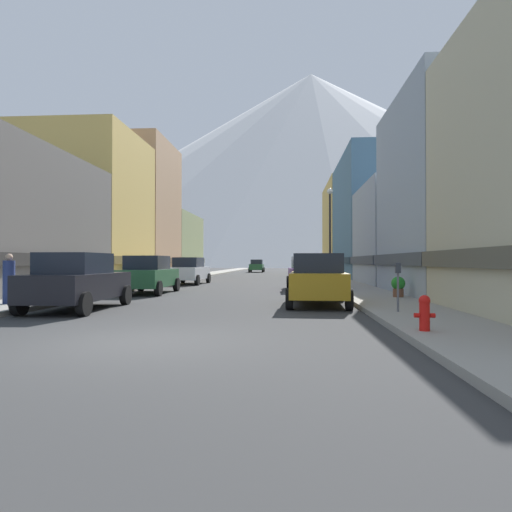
# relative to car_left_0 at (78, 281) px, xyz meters

# --- Properties ---
(ground_plane) EXTENTS (400.00, 400.00, 0.00)m
(ground_plane) POSITION_rel_car_left_0_xyz_m (3.80, -5.29, -0.90)
(ground_plane) COLOR #343434
(sidewalk_left) EXTENTS (2.50, 100.00, 0.15)m
(sidewalk_left) POSITION_rel_car_left_0_xyz_m (-2.45, 29.71, -0.82)
(sidewalk_left) COLOR gray
(sidewalk_left) RESTS_ON ground
(sidewalk_right) EXTENTS (2.50, 100.00, 0.15)m
(sidewalk_right) POSITION_rel_car_left_0_xyz_m (10.05, 29.71, -0.82)
(sidewalk_right) COLOR gray
(sidewalk_right) RESTS_ON ground
(storefront_left_1) EXTENTS (6.76, 10.34, 6.62)m
(storefront_left_1) POSITION_rel_car_left_0_xyz_m (-6.93, 6.53, 2.29)
(storefront_left_1) COLOR #66605B
(storefront_left_1) RESTS_ON ground
(storefront_left_2) EXTENTS (9.78, 8.38, 10.18)m
(storefront_left_2) POSITION_rel_car_left_0_xyz_m (-8.44, 15.98, 4.02)
(storefront_left_2) COLOR #D8B259
(storefront_left_2) RESTS_ON ground
(storefront_left_3) EXTENTS (9.06, 8.44, 11.94)m
(storefront_left_3) POSITION_rel_car_left_0_xyz_m (-8.08, 24.61, 4.89)
(storefront_left_3) COLOR tan
(storefront_left_3) RESTS_ON ground
(storefront_left_4) EXTENTS (9.43, 11.03, 6.67)m
(storefront_left_4) POSITION_rel_car_left_0_xyz_m (-8.26, 34.47, 2.31)
(storefront_left_4) COLOR #8C9966
(storefront_left_4) RESTS_ON ground
(storefront_right_1) EXTENTS (9.65, 8.43, 8.77)m
(storefront_right_1) POSITION_rel_car_left_0_xyz_m (15.97, 6.42, 3.33)
(storefront_right_1) COLOR #99A5B2
(storefront_right_1) RESTS_ON ground
(storefront_right_2) EXTENTS (7.55, 8.62, 6.35)m
(storefront_right_2) POSITION_rel_car_left_0_xyz_m (14.93, 15.26, 2.16)
(storefront_right_2) COLOR #99A5B2
(storefront_right_2) RESTS_ON ground
(storefront_right_3) EXTENTS (6.95, 14.00, 10.77)m
(storefront_right_3) POSITION_rel_car_left_0_xyz_m (14.62, 26.94, 4.31)
(storefront_right_3) COLOR slate
(storefront_right_3) RESTS_ON ground
(storefront_right_4) EXTENTS (8.85, 13.66, 10.97)m
(storefront_right_4) POSITION_rel_car_left_0_xyz_m (15.57, 41.15, 4.41)
(storefront_right_4) COLOR #D8B259
(storefront_right_4) RESTS_ON ground
(car_left_0) EXTENTS (2.13, 4.43, 1.78)m
(car_left_0) POSITION_rel_car_left_0_xyz_m (0.00, 0.00, 0.00)
(car_left_0) COLOR black
(car_left_0) RESTS_ON ground
(car_left_1) EXTENTS (2.11, 4.42, 1.78)m
(car_left_1) POSITION_rel_car_left_0_xyz_m (-0.00, 7.09, 0.00)
(car_left_1) COLOR #265933
(car_left_1) RESTS_ON ground
(car_left_2) EXTENTS (2.20, 4.46, 1.78)m
(car_left_2) POSITION_rel_car_left_0_xyz_m (-0.00, 15.79, 0.00)
(car_left_2) COLOR silver
(car_left_2) RESTS_ON ground
(car_right_0) EXTENTS (2.23, 4.47, 1.78)m
(car_right_0) POSITION_rel_car_left_0_xyz_m (7.60, 2.06, 0.00)
(car_right_0) COLOR #B28419
(car_right_0) RESTS_ON ground
(car_right_1) EXTENTS (2.24, 4.48, 1.78)m
(car_right_1) POSITION_rel_car_left_0_xyz_m (7.60, 10.36, 0.00)
(car_right_1) COLOR #591E72
(car_right_1) RESTS_ON ground
(car_driving_0) EXTENTS (2.06, 4.40, 1.78)m
(car_driving_0) POSITION_rel_car_left_0_xyz_m (2.20, 48.90, 0.00)
(car_driving_0) COLOR #265933
(car_driving_0) RESTS_ON ground
(fire_hydrant_near) EXTENTS (0.40, 0.22, 0.70)m
(fire_hydrant_near) POSITION_rel_car_left_0_xyz_m (9.25, -4.49, -0.37)
(fire_hydrant_near) COLOR red
(fire_hydrant_near) RESTS_ON sidewalk_right
(parking_meter_near) EXTENTS (0.14, 0.10, 1.33)m
(parking_meter_near) POSITION_rel_car_left_0_xyz_m (9.55, -1.14, 0.11)
(parking_meter_near) COLOR #595960
(parking_meter_near) RESTS_ON sidewalk_right
(potted_plant_0) EXTENTS (0.53, 0.53, 0.80)m
(potted_plant_0) POSITION_rel_car_left_0_xyz_m (-3.20, 6.61, -0.38)
(potted_plant_0) COLOR #4C4C51
(potted_plant_0) RESTS_ON sidewalk_left
(potted_plant_1) EXTENTS (0.70, 0.70, 0.94)m
(potted_plant_1) POSITION_rel_car_left_0_xyz_m (-3.20, 13.48, -0.23)
(potted_plant_1) COLOR #4C4C51
(potted_plant_1) RESTS_ON sidewalk_left
(potted_plant_2) EXTENTS (0.52, 0.52, 0.79)m
(potted_plant_2) POSITION_rel_car_left_0_xyz_m (10.80, 3.96, -0.32)
(potted_plant_2) COLOR brown
(potted_plant_2) RESTS_ON sidewalk_right
(pedestrian_0) EXTENTS (0.36, 0.36, 1.62)m
(pedestrian_0) POSITION_rel_car_left_0_xyz_m (-2.45, 0.30, -0.01)
(pedestrian_0) COLOR navy
(pedestrian_0) RESTS_ON sidewalk_left
(streetlamp_right) EXTENTS (0.36, 0.36, 5.86)m
(streetlamp_right) POSITION_rel_car_left_0_xyz_m (9.15, 14.03, 3.09)
(streetlamp_right) COLOR black
(streetlamp_right) RESTS_ON sidewalk_right
(mountain_backdrop) EXTENTS (338.50, 338.50, 114.74)m
(mountain_backdrop) POSITION_rel_car_left_0_xyz_m (20.64, 254.71, 56.47)
(mountain_backdrop) COLOR silver
(mountain_backdrop) RESTS_ON ground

